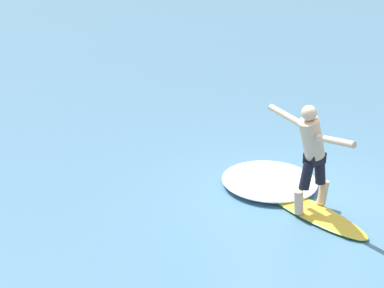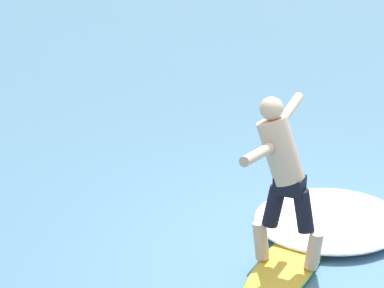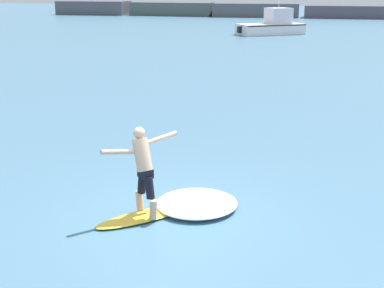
{
  "view_description": "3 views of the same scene",
  "coord_description": "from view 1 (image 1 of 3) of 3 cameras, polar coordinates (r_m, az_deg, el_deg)",
  "views": [
    {
      "loc": [
        -7.46,
        0.04,
        3.73
      ],
      "look_at": [
        0.02,
        1.63,
        0.75
      ],
      "focal_mm": 50.0,
      "sensor_mm": 36.0,
      "label": 1
    },
    {
      "loc": [
        -3.7,
        -6.94,
        4.09
      ],
      "look_at": [
        -0.93,
        0.95,
        0.89
      ],
      "focal_mm": 85.0,
      "sensor_mm": 36.0,
      "label": 2
    },
    {
      "loc": [
        2.58,
        -8.65,
        4.07
      ],
      "look_at": [
        -0.02,
        1.61,
        0.89
      ],
      "focal_mm": 50.0,
      "sensor_mm": 36.0,
      "label": 3
    }
  ],
  "objects": [
    {
      "name": "ground_plane",
      "position": [
        8.34,
        11.05,
        -5.7
      ],
      "size": [
        200.0,
        200.0,
        0.0
      ],
      "primitive_type": "plane",
      "color": "teal"
    },
    {
      "name": "wave_foam_at_tail",
      "position": [
        8.64,
        8.25,
        -3.85
      ],
      "size": [
        2.13,
        2.12,
        0.18
      ],
      "color": "white",
      "rests_on": "ground"
    },
    {
      "name": "surfboard",
      "position": [
        7.99,
        12.27,
        -6.82
      ],
      "size": [
        1.78,
        1.87,
        0.2
      ],
      "color": "yellow",
      "rests_on": "ground"
    },
    {
      "name": "surfer",
      "position": [
        7.51,
        12.64,
        -0.63
      ],
      "size": [
        1.09,
        1.19,
        1.59
      ],
      "color": "#D3AC8B",
      "rests_on": "surfboard"
    }
  ]
}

